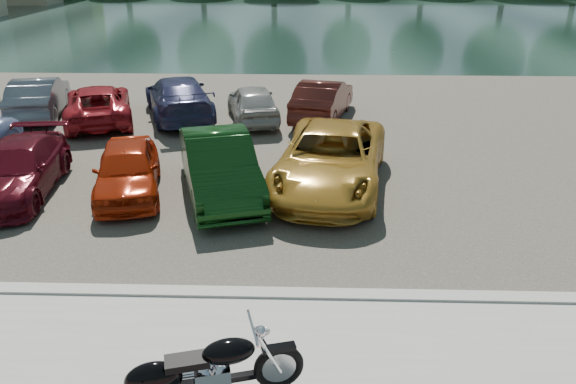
{
  "coord_description": "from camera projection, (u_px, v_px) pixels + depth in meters",
  "views": [
    {
      "loc": [
        0.88,
        -6.02,
        5.53
      ],
      "look_at": [
        0.56,
        4.03,
        1.1
      ],
      "focal_mm": 35.0,
      "sensor_mm": 36.0,
      "label": 1
    }
  ],
  "objects": [
    {
      "name": "car_5",
      "position": [
        219.0,
        166.0,
        13.22
      ],
      "size": [
        2.71,
        4.67,
        1.46
      ],
      "primitive_type": "imported",
      "rotation": [
        0.0,
        0.0,
        0.28
      ],
      "color": "black",
      "rests_on": "parking_lot"
    },
    {
      "name": "car_3",
      "position": [
        17.0,
        169.0,
        13.33
      ],
      "size": [
        2.19,
        4.37,
        1.22
      ],
      "primitive_type": "imported",
      "rotation": [
        0.0,
        0.0,
        0.12
      ],
      "color": "#4C0A14",
      "rests_on": "parking_lot"
    },
    {
      "name": "motorcycle",
      "position": [
        198.0,
        372.0,
        7.12
      ],
      "size": [
        2.28,
        0.95,
        1.05
      ],
      "rotation": [
        0.0,
        0.0,
        0.26
      ],
      "color": "black",
      "rests_on": "promenade"
    },
    {
      "name": "car_10",
      "position": [
        98.0,
        104.0,
        18.8
      ],
      "size": [
        3.37,
        4.89,
        1.24
      ],
      "primitive_type": "imported",
      "rotation": [
        0.0,
        0.0,
        3.47
      ],
      "color": "#A31B22",
      "rests_on": "parking_lot"
    },
    {
      "name": "car_4",
      "position": [
        127.0,
        169.0,
        13.31
      ],
      "size": [
        2.26,
        3.88,
        1.24
      ],
      "primitive_type": "imported",
      "rotation": [
        0.0,
        0.0,
        0.23
      ],
      "color": "#A9270B",
      "rests_on": "parking_lot"
    },
    {
      "name": "car_6",
      "position": [
        331.0,
        158.0,
        13.64
      ],
      "size": [
        3.28,
        5.63,
        1.47
      ],
      "primitive_type": "imported",
      "rotation": [
        0.0,
        0.0,
        -0.16
      ],
      "color": "#B8862A",
      "rests_on": "parking_lot"
    },
    {
      "name": "parking_lot",
      "position": [
        277.0,
        135.0,
        17.81
      ],
      "size": [
        60.0,
        18.0,
        0.04
      ],
      "primitive_type": "cube",
      "color": "#3E3A32",
      "rests_on": "ground"
    },
    {
      "name": "car_11",
      "position": [
        179.0,
        97.0,
        19.29
      ],
      "size": [
        3.49,
        5.24,
        1.41
      ],
      "primitive_type": "imported",
      "rotation": [
        0.0,
        0.0,
        3.48
      ],
      "color": "navy",
      "rests_on": "parking_lot"
    },
    {
      "name": "kerb",
      "position": [
        251.0,
        295.0,
        9.56
      ],
      "size": [
        60.0,
        0.3,
        0.14
      ],
      "primitive_type": "cube",
      "color": "#9E9B94",
      "rests_on": "ground"
    },
    {
      "name": "car_9",
      "position": [
        39.0,
        97.0,
        19.4
      ],
      "size": [
        2.36,
        4.38,
        1.37
      ],
      "primitive_type": "imported",
      "rotation": [
        0.0,
        0.0,
        3.37
      ],
      "color": "slate",
      "rests_on": "parking_lot"
    },
    {
      "name": "ground",
      "position": [
        238.0,
        381.0,
        7.76
      ],
      "size": [
        200.0,
        200.0,
        0.0
      ],
      "primitive_type": "plane",
      "color": "#595447",
      "rests_on": "ground"
    },
    {
      "name": "river",
      "position": [
        295.0,
        22.0,
        44.35
      ],
      "size": [
        120.0,
        40.0,
        0.0
      ],
      "primitive_type": "cube",
      "color": "black",
      "rests_on": "ground"
    },
    {
      "name": "car_12",
      "position": [
        253.0,
        103.0,
        18.92
      ],
      "size": [
        2.27,
        3.9,
        1.25
      ],
      "primitive_type": "imported",
      "rotation": [
        0.0,
        0.0,
        3.37
      ],
      "color": "#9E9E9A",
      "rests_on": "parking_lot"
    },
    {
      "name": "car_13",
      "position": [
        323.0,
        99.0,
        19.19
      ],
      "size": [
        2.36,
        4.26,
        1.33
      ],
      "primitive_type": "imported",
      "rotation": [
        0.0,
        0.0,
        2.89
      ],
      "color": "#481813",
      "rests_on": "parking_lot"
    }
  ]
}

